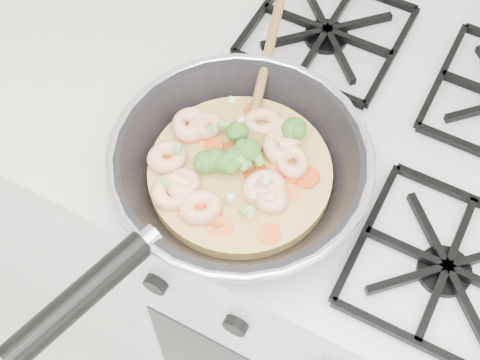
% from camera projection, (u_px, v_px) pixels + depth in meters
% --- Properties ---
extents(stove, '(0.60, 0.60, 0.92)m').
position_uv_depth(stove, '(339.00, 268.00, 1.34)').
color(stove, white).
rests_on(stove, ground).
extents(counter_left, '(1.00, 0.60, 0.90)m').
position_uv_depth(counter_left, '(21.00, 120.00, 1.55)').
color(counter_left, white).
rests_on(counter_left, ground).
extents(skillet, '(0.35, 0.68, 0.10)m').
position_uv_depth(skillet, '(237.00, 168.00, 0.87)').
color(skillet, black).
rests_on(skillet, stove).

